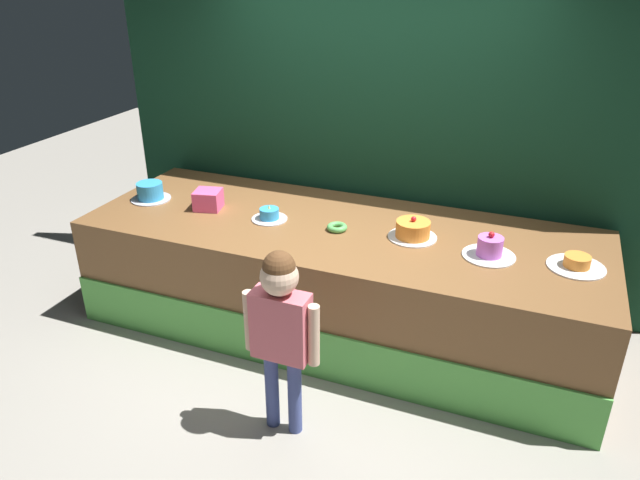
{
  "coord_description": "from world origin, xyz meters",
  "views": [
    {
      "loc": [
        1.3,
        -2.98,
        2.59
      ],
      "look_at": [
        -0.05,
        0.4,
        0.83
      ],
      "focal_mm": 33.09,
      "sensor_mm": 36.0,
      "label": 1
    }
  ],
  "objects_px": {
    "cake_right": "(490,248)",
    "cake_far_right": "(577,263)",
    "cake_left": "(269,215)",
    "pink_box": "(208,200)",
    "donut": "(337,227)",
    "cake_center": "(413,230)",
    "cake_far_left": "(150,192)",
    "child_figure": "(281,320)"
  },
  "relations": [
    {
      "from": "pink_box",
      "to": "donut",
      "type": "relative_size",
      "value": 1.34
    },
    {
      "from": "child_figure",
      "to": "donut",
      "type": "height_order",
      "value": "child_figure"
    },
    {
      "from": "donut",
      "to": "cake_far_left",
      "type": "height_order",
      "value": "cake_far_left"
    },
    {
      "from": "child_figure",
      "to": "pink_box",
      "type": "distance_m",
      "value": 1.6
    },
    {
      "from": "donut",
      "to": "cake_center",
      "type": "height_order",
      "value": "cake_center"
    },
    {
      "from": "child_figure",
      "to": "cake_center",
      "type": "xyz_separation_m",
      "value": [
        0.45,
        1.19,
        0.11
      ]
    },
    {
      "from": "cake_left",
      "to": "cake_center",
      "type": "relative_size",
      "value": 0.78
    },
    {
      "from": "donut",
      "to": "cake_far_right",
      "type": "relative_size",
      "value": 0.41
    },
    {
      "from": "cake_center",
      "to": "cake_right",
      "type": "xyz_separation_m",
      "value": [
        0.53,
        -0.09,
        -0.0
      ]
    },
    {
      "from": "cake_right",
      "to": "donut",
      "type": "bearing_deg",
      "value": 179.13
    },
    {
      "from": "pink_box",
      "to": "donut",
      "type": "xyz_separation_m",
      "value": [
        1.06,
        -0.0,
        -0.05
      ]
    },
    {
      "from": "cake_left",
      "to": "donut",
      "type": "bearing_deg",
      "value": 1.35
    },
    {
      "from": "child_figure",
      "to": "cake_far_left",
      "type": "height_order",
      "value": "child_figure"
    },
    {
      "from": "pink_box",
      "to": "child_figure",
      "type": "bearing_deg",
      "value": -44.52
    },
    {
      "from": "cake_right",
      "to": "cake_far_left",
      "type": "bearing_deg",
      "value": 179.82
    },
    {
      "from": "cake_far_left",
      "to": "cake_center",
      "type": "height_order",
      "value": "cake_center"
    },
    {
      "from": "child_figure",
      "to": "cake_center",
      "type": "height_order",
      "value": "child_figure"
    },
    {
      "from": "pink_box",
      "to": "cake_center",
      "type": "height_order",
      "value": "cake_center"
    },
    {
      "from": "pink_box",
      "to": "cake_center",
      "type": "relative_size",
      "value": 0.58
    },
    {
      "from": "cake_far_right",
      "to": "cake_center",
      "type": "bearing_deg",
      "value": 177.61
    },
    {
      "from": "child_figure",
      "to": "pink_box",
      "type": "height_order",
      "value": "child_figure"
    },
    {
      "from": "child_figure",
      "to": "cake_right",
      "type": "height_order",
      "value": "child_figure"
    },
    {
      "from": "pink_box",
      "to": "cake_center",
      "type": "bearing_deg",
      "value": 2.59
    },
    {
      "from": "donut",
      "to": "cake_far_right",
      "type": "height_order",
      "value": "cake_far_right"
    },
    {
      "from": "cake_left",
      "to": "cake_far_left",
      "type": "bearing_deg",
      "value": 179.74
    },
    {
      "from": "child_figure",
      "to": "cake_center",
      "type": "relative_size",
      "value": 3.53
    },
    {
      "from": "donut",
      "to": "cake_center",
      "type": "xyz_separation_m",
      "value": [
        0.53,
        0.08,
        0.04
      ]
    },
    {
      "from": "pink_box",
      "to": "cake_far_right",
      "type": "xyz_separation_m",
      "value": [
        2.64,
        0.03,
        -0.04
      ]
    },
    {
      "from": "donut",
      "to": "cake_far_left",
      "type": "xyz_separation_m",
      "value": [
        -1.59,
        -0.01,
        0.04
      ]
    },
    {
      "from": "cake_far_right",
      "to": "cake_left",
      "type": "bearing_deg",
      "value": -178.81
    },
    {
      "from": "cake_left",
      "to": "pink_box",
      "type": "bearing_deg",
      "value": 178.26
    },
    {
      "from": "cake_center",
      "to": "cake_right",
      "type": "distance_m",
      "value": 0.54
    },
    {
      "from": "cake_left",
      "to": "cake_right",
      "type": "distance_m",
      "value": 1.59
    },
    {
      "from": "cake_center",
      "to": "cake_far_right",
      "type": "relative_size",
      "value": 0.95
    },
    {
      "from": "cake_right",
      "to": "cake_far_right",
      "type": "distance_m",
      "value": 0.53
    },
    {
      "from": "donut",
      "to": "cake_left",
      "type": "distance_m",
      "value": 0.53
    },
    {
      "from": "cake_right",
      "to": "child_figure",
      "type": "bearing_deg",
      "value": -131.57
    },
    {
      "from": "cake_left",
      "to": "cake_center",
      "type": "height_order",
      "value": "cake_center"
    },
    {
      "from": "cake_center",
      "to": "cake_far_right",
      "type": "xyz_separation_m",
      "value": [
        1.06,
        -0.04,
        -0.03
      ]
    },
    {
      "from": "cake_left",
      "to": "cake_far_right",
      "type": "bearing_deg",
      "value": 1.19
    },
    {
      "from": "donut",
      "to": "cake_center",
      "type": "distance_m",
      "value": 0.54
    },
    {
      "from": "cake_center",
      "to": "cake_far_right",
      "type": "bearing_deg",
      "value": -2.39
    }
  ]
}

